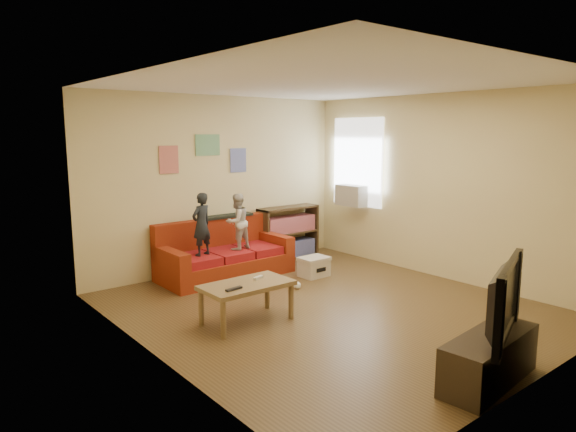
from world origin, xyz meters
TOP-DOWN VIEW (x-y plane):
  - room_shell at (0.00, 0.00)m, footprint 4.52×5.02m
  - sofa at (-0.22, 2.07)m, footprint 1.97×0.91m
  - child_a at (-0.67, 1.90)m, footprint 0.37×0.29m
  - child_b at (-0.07, 1.90)m, footprint 0.46×0.38m
  - coffee_table at (-1.05, 0.25)m, footprint 1.02×0.56m
  - remote at (-1.30, 0.13)m, footprint 0.21×0.07m
  - game_controller at (-0.85, 0.30)m, footprint 0.15×0.08m
  - bookshelf at (1.23, 2.30)m, footprint 1.11×0.33m
  - window at (2.22, 1.65)m, footprint 0.04×1.08m
  - ac_unit at (2.10, 1.65)m, footprint 0.28×0.55m
  - artwork_left at (-0.85, 2.48)m, footprint 0.30×0.01m
  - artwork_center at (-0.20, 2.48)m, footprint 0.42×0.01m
  - artwork_right at (0.35, 2.48)m, footprint 0.30×0.01m
  - file_box at (0.80, 1.17)m, footprint 0.43×0.33m
  - tv_stand at (-0.25, -2.25)m, footprint 1.18×0.49m
  - television at (-0.25, -2.25)m, footprint 1.13×0.54m
  - tissue at (0.20, 0.85)m, footprint 0.11×0.11m

SIDE VIEW (x-z plane):
  - tissue at x=0.20m, z-range 0.00..0.10m
  - file_box at x=0.80m, z-range 0.00..0.30m
  - tv_stand at x=-0.25m, z-range 0.00..0.43m
  - sofa at x=-0.22m, z-range -0.14..0.72m
  - coffee_table at x=-1.05m, z-range 0.16..0.63m
  - bookshelf at x=1.23m, z-range -0.05..0.84m
  - remote at x=-1.30m, z-range 0.46..0.48m
  - game_controller at x=-0.85m, z-range 0.46..0.49m
  - television at x=-0.25m, z-range 0.43..1.09m
  - child_b at x=-0.07m, z-range 0.41..1.25m
  - child_a at x=-0.67m, z-range 0.41..1.31m
  - ac_unit at x=2.10m, z-range 0.91..1.26m
  - room_shell at x=0.00m, z-range -0.01..2.71m
  - window at x=2.22m, z-range 0.90..2.38m
  - artwork_right at x=0.35m, z-range 1.51..1.89m
  - artwork_left at x=-0.85m, z-range 1.55..1.95m
  - artwork_center at x=-0.20m, z-range 1.79..2.11m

